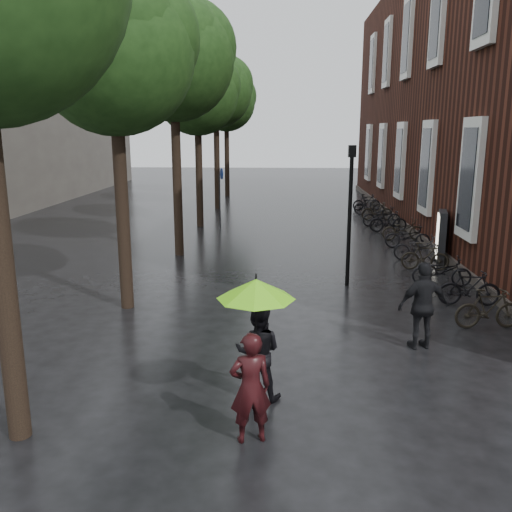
# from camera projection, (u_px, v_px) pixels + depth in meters

# --- Properties ---
(ground) EXTENTS (120.00, 120.00, 0.00)m
(ground) POSITION_uv_depth(u_px,v_px,m) (291.00, 488.00, 6.87)
(ground) COLOR black
(street_trees) EXTENTS (4.33, 34.03, 8.91)m
(street_trees) POSITION_uv_depth(u_px,v_px,m) (186.00, 80.00, 21.10)
(street_trees) COLOR black
(street_trees) RESTS_ON ground
(person_burgundy) EXTENTS (0.69, 0.55, 1.67)m
(person_burgundy) POSITION_uv_depth(u_px,v_px,m) (250.00, 388.00, 7.73)
(person_burgundy) COLOR black
(person_burgundy) RESTS_ON ground
(person_black) EXTENTS (0.87, 0.72, 1.63)m
(person_black) POSITION_uv_depth(u_px,v_px,m) (258.00, 352.00, 9.01)
(person_black) COLOR black
(person_black) RESTS_ON ground
(lime_umbrella) EXTENTS (1.20, 1.20, 1.75)m
(lime_umbrella) POSITION_uv_depth(u_px,v_px,m) (256.00, 289.00, 8.05)
(lime_umbrella) COLOR black
(lime_umbrella) RESTS_ON ground
(pedestrian_walking) EXTENTS (1.15, 0.68, 1.83)m
(pedestrian_walking) POSITION_uv_depth(u_px,v_px,m) (423.00, 306.00, 11.08)
(pedestrian_walking) COLOR black
(pedestrian_walking) RESTS_ON ground
(parked_bicycles) EXTENTS (2.12, 19.22, 0.99)m
(parked_bicycles) POSITION_uv_depth(u_px,v_px,m) (401.00, 232.00, 21.50)
(parked_bicycles) COLOR black
(parked_bicycles) RESTS_ON ground
(ad_lightbox) EXTENTS (0.27, 1.17, 1.76)m
(ad_lightbox) POSITION_uv_depth(u_px,v_px,m) (441.00, 237.00, 18.41)
(ad_lightbox) COLOR black
(ad_lightbox) RESTS_ON ground
(lamp_post) EXTENTS (0.21, 0.21, 4.02)m
(lamp_post) POSITION_uv_depth(u_px,v_px,m) (350.00, 202.00, 15.25)
(lamp_post) COLOR black
(lamp_post) RESTS_ON ground
(cycle_sign) EXTENTS (0.15, 0.50, 2.76)m
(cycle_sign) POSITION_uv_depth(u_px,v_px,m) (221.00, 189.00, 24.47)
(cycle_sign) COLOR #262628
(cycle_sign) RESTS_ON ground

